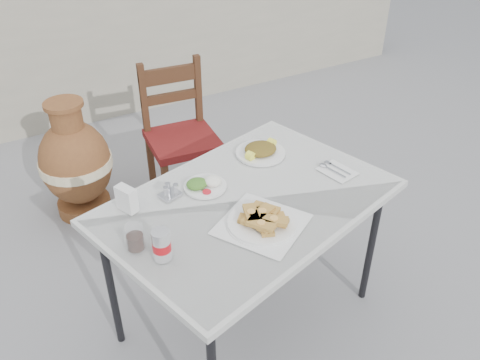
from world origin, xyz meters
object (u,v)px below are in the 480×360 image
cafe_table (248,209)px  soda_can (162,245)px  cola_glass (135,239)px  napkin_holder (127,199)px  condiment_caddy (170,192)px  salad_rice_plate (205,184)px  pide_plate (262,219)px  chair (181,135)px  salad_chopped_plate (261,150)px  terracotta_urn (76,163)px

cafe_table → soda_can: 0.49m
cola_glass → napkin_holder: size_ratio=0.94×
napkin_holder → condiment_caddy: napkin_holder is taller
salad_rice_plate → napkin_holder: napkin_holder is taller
soda_can → cola_glass: soda_can is taller
salad_rice_plate → napkin_holder: bearing=177.8°
cola_glass → napkin_holder: bearing=77.8°
pide_plate → salad_rice_plate: pide_plate is taller
salad_rice_plate → chair: (0.28, 0.92, -0.28)m
cafe_table → salad_chopped_plate: (0.24, 0.29, 0.07)m
terracotta_urn → chair: bearing=-17.5°
cafe_table → chair: size_ratio=1.51×
salad_rice_plate → soda_can: bearing=-135.3°
pide_plate → terracotta_urn: 1.58m
cafe_table → chair: (0.15, 1.09, -0.21)m
salad_rice_plate → soda_can: (-0.33, -0.33, 0.04)m
cafe_table → pide_plate: size_ratio=3.25×
pide_plate → cola_glass: size_ratio=4.23×
condiment_caddy → chair: chair is taller
salad_rice_plate → condiment_caddy: bearing=174.8°
napkin_holder → pide_plate: bearing=-62.8°
napkin_holder → condiment_caddy: size_ratio=1.03×
chair → salad_rice_plate: bearing=-100.7°
chair → terracotta_urn: chair is taller
pide_plate → terracotta_urn: pide_plate is taller
pide_plate → napkin_holder: bearing=140.3°
salad_rice_plate → soda_can: 0.47m
cafe_table → napkin_holder: size_ratio=12.93×
cafe_table → salad_rice_plate: bearing=126.4°
cola_glass → terracotta_urn: 1.41m
cola_glass → chair: bearing=59.7°
salad_chopped_plate → cola_glass: (-0.76, -0.35, 0.02)m
salad_chopped_plate → napkin_holder: napkin_holder is taller
chair → soda_can: bearing=-110.0°
salad_rice_plate → chair: chair is taller
pide_plate → napkin_holder: 0.56m
salad_rice_plate → chair: 1.00m
napkin_holder → chair: (0.62, 0.91, -0.32)m
cafe_table → cola_glass: size_ratio=13.78×
terracotta_urn → napkin_holder: bearing=-90.0°
salad_chopped_plate → cola_glass: 0.83m
salad_rice_plate → cola_glass: cola_glass is taller
pide_plate → terracotta_urn: size_ratio=0.56×
cafe_table → terracotta_urn: (-0.47, 1.28, -0.33)m
soda_can → chair: chair is taller
cafe_table → terracotta_urn: 1.41m
napkin_holder → cafe_table: bearing=-44.2°
cola_glass → terracotta_urn: (0.05, 1.34, -0.43)m
cafe_table → chair: chair is taller
terracotta_urn → salad_rice_plate: bearing=-72.8°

